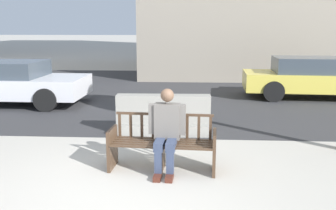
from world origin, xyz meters
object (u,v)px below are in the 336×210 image
at_px(street_bench, 163,146).
at_px(car_sedan_mid, 13,82).
at_px(car_taxi_near, 312,78).
at_px(jersey_barrier_centre, 163,118).
at_px(seated_person, 167,129).

xyz_separation_m(street_bench, car_sedan_mid, (-4.77, 4.91, 0.25)).
xyz_separation_m(car_taxi_near, car_sedan_mid, (-9.11, -1.54, -0.01)).
bearing_deg(car_sedan_mid, street_bench, -45.83).
xyz_separation_m(street_bench, car_taxi_near, (4.33, 6.45, 0.27)).
bearing_deg(car_sedan_mid, jersey_barrier_centre, -31.38).
distance_m(street_bench, jersey_barrier_centre, 2.09).
height_order(seated_person, jersey_barrier_centre, seated_person).
distance_m(jersey_barrier_centre, car_sedan_mid, 5.44).
relative_size(street_bench, seated_person, 1.31).
relative_size(jersey_barrier_centre, car_sedan_mid, 0.49).
bearing_deg(seated_person, car_sedan_mid, 134.22).
xyz_separation_m(jersey_barrier_centre, car_sedan_mid, (-4.63, 2.83, 0.31)).
relative_size(street_bench, car_taxi_near, 0.38).
bearing_deg(seated_person, street_bench, 138.05).
bearing_deg(street_bench, jersey_barrier_centre, 93.77).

